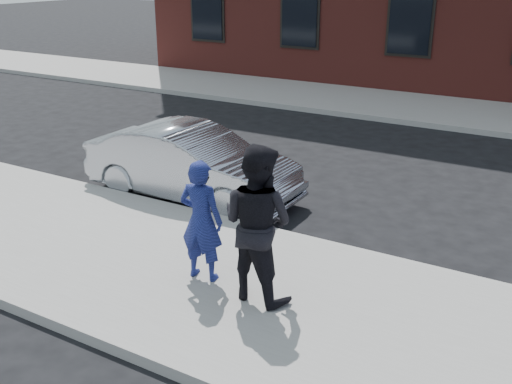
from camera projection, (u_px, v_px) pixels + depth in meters
The scene contains 8 objects.
ground at pixel (131, 253), 8.91m from camera, with size 100.00×100.00×0.00m, color black.
near_sidewalk at pixel (119, 255), 8.68m from camera, with size 50.00×3.50×0.15m, color gray.
near_curb at pixel (192, 213), 10.13m from camera, with size 50.00×0.10×0.15m, color #999691.
far_sidewalk at pixel (383, 104), 17.95m from camera, with size 50.00×3.50×0.15m, color gray.
far_curb at pixel (361, 116), 16.50m from camera, with size 50.00×0.10×0.15m, color #999691.
silver_sedan at pixel (192, 164), 10.77m from camera, with size 1.40×4.02×1.32m, color #999BA3.
man_hoodie at pixel (201, 220), 7.65m from camera, with size 0.63×0.51×1.62m.
man_peacoat at pixel (257, 223), 7.15m from camera, with size 1.03×0.84×1.97m.
Camera 1 is at (5.64, -5.95, 4.05)m, focal length 42.00 mm.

